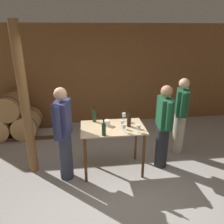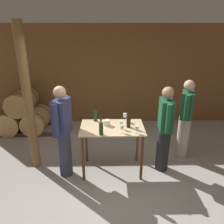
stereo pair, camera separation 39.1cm
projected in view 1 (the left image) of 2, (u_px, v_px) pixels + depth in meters
name	position (u px, v px, depth m)	size (l,w,h in m)	color
ground_plane	(120.00, 190.00, 3.68)	(14.00, 14.00, 0.00)	#9E9993
back_wall	(103.00, 76.00, 6.01)	(8.40, 0.05, 2.70)	brown
barrel_rack	(14.00, 118.00, 5.47)	(2.08, 0.88, 1.12)	#4C331E
tasting_table	(113.00, 135.00, 3.97)	(1.14, 0.72, 0.90)	#D1B284
wooden_post	(25.00, 104.00, 3.74)	(0.16, 0.16, 2.70)	brown
wine_bottle_far_left	(94.00, 116.00, 4.11)	(0.07, 0.07, 0.30)	#193819
wine_bottle_left	(104.00, 129.00, 3.57)	(0.07, 0.07, 0.29)	#193819
wine_bottle_center	(129.00, 120.00, 3.90)	(0.07, 0.07, 0.31)	black
wine_glass_near_left	(122.00, 123.00, 3.82)	(0.06, 0.06, 0.15)	silver
wine_glass_near_center	(124.00, 127.00, 3.68)	(0.06, 0.06, 0.14)	silver
wine_glass_near_right	(124.00, 115.00, 4.13)	(0.07, 0.07, 0.16)	silver
wine_glass_far_side	(138.00, 127.00, 3.68)	(0.07, 0.07, 0.14)	silver
ice_bucket	(107.00, 123.00, 3.96)	(0.12, 0.12, 0.10)	white
person_host	(64.00, 133.00, 3.70)	(0.29, 0.58, 1.69)	#333847
person_visitor_with_scarf	(164.00, 126.00, 4.06)	(0.25, 0.59, 1.63)	#232328
person_visitor_bearded	(180.00, 115.00, 4.53)	(0.34, 0.56, 1.65)	#B7AD93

